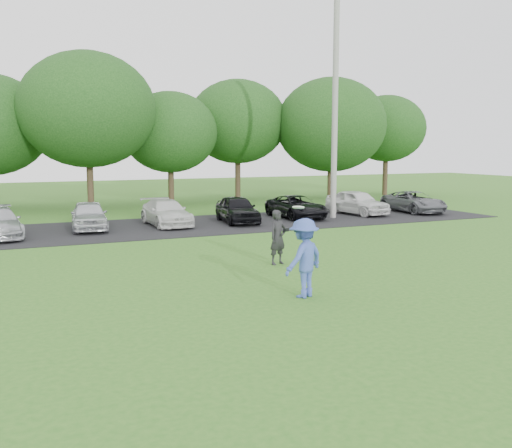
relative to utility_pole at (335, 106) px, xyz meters
The scene contains 7 objects.
ground 16.10m from the utility_pole, 123.00° to the right, with size 100.00×100.00×0.00m, color #2D671D.
parking_lot 9.86m from the utility_pole, behind, with size 32.00×6.50×0.03m, color black.
utility_pole is the anchor object (origin of this frame).
frisbee_player 15.71m from the utility_pole, 124.31° to the right, with size 1.36×1.11×2.16m.
camera_bystander 12.41m from the utility_pole, 129.83° to the right, with size 0.68×0.55×1.62m.
parked_cars 9.76m from the utility_pole, behind, with size 28.90×4.99×1.26m.
tree_row 12.11m from the utility_pole, 123.91° to the left, with size 42.39×9.85×8.64m.
Camera 1 is at (-6.50, -11.05, 3.45)m, focal length 40.00 mm.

